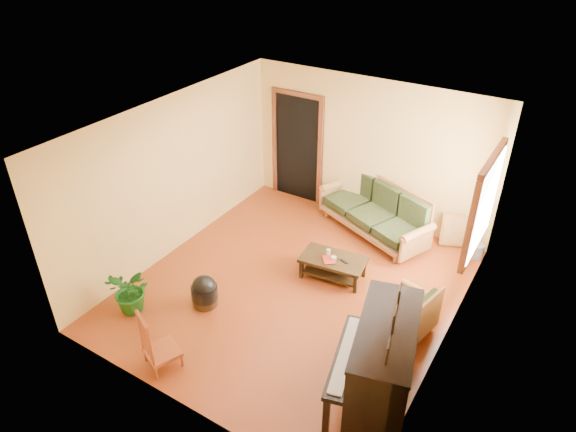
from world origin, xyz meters
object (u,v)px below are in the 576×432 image
Objects in this scene: potted_plant at (131,291)px; piano at (382,370)px; armchair at (405,310)px; coffee_table at (333,267)px; footstool at (205,294)px; red_chair at (160,339)px; sofa at (374,210)px; ceramic_crock at (477,251)px.

piano is at bearing 4.51° from potted_plant.
armchair is 0.55× the size of piano.
coffee_table is 2.58× the size of footstool.
coffee_table is at bearing 115.57° from piano.
footstool is (-2.65, -0.96, -0.21)m from armchair.
armchair is 0.93× the size of red_chair.
sofa reaches higher than potted_plant.
ceramic_crock is at bearing 72.69° from piano.
ceramic_crock is at bearing 81.52° from red_chair.
coffee_table is 3.94× the size of ceramic_crock.
ceramic_crock is (0.20, 3.61, -0.51)m from piano.
coffee_table is 2.51m from piano.
footstool is at bearing -147.42° from armchair.
footstool is 0.54× the size of potted_plant.
coffee_table is 1.15× the size of red_chair.
ceramic_crock is (1.78, 1.71, -0.05)m from coffee_table.
armchair is at bearing -100.17° from ceramic_crock.
potted_plant is at bearing 170.41° from piano.
sofa is at bearing 60.89° from potted_plant.
armchair reaches higher than coffee_table.
armchair is at bearing -22.92° from coffee_table.
piano is at bearing -7.14° from footstool.
footstool is at bearing 158.76° from piano.
coffee_table is 1.24× the size of armchair.
coffee_table reaches higher than ceramic_crock.
sofa is 3.00× the size of potted_plant.
piano is at bearing -68.51° from armchair.
sofa reaches higher than armchair.
armchair is at bearing 25.16° from potted_plant.
piano reaches higher than sofa.
ceramic_crock is 0.36× the size of potted_plant.
ceramic_crock is at bearing 29.65° from sofa.
footstool is 0.45× the size of red_chair.
piano is 2.70m from red_chair.
armchair reaches higher than potted_plant.
sofa is 4.22m from potted_plant.
piano is 1.69× the size of red_chair.
piano is 3.65m from potted_plant.
red_chair is (-2.36, -2.12, 0.03)m from armchair.
coffee_table is 2.89m from red_chair.
coffee_table is 3.01m from potted_plant.
armchair is 3.78m from potted_plant.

